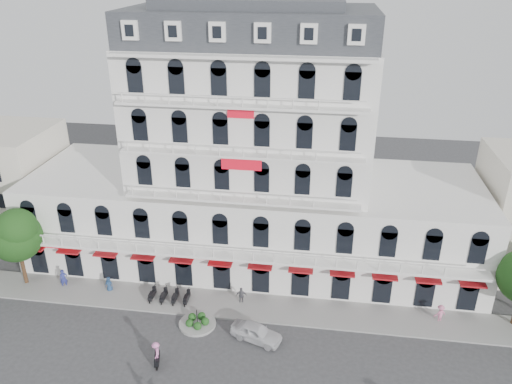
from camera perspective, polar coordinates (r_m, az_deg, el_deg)
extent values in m
plane|color=#38383A|center=(40.12, -4.54, -20.75)|extent=(120.00, 120.00, 0.00)
cube|color=gray|center=(46.63, -2.11, -12.85)|extent=(53.00, 4.00, 0.16)
cube|color=silver|center=(51.70, -0.41, -2.88)|extent=(45.00, 14.00, 9.00)
cube|color=silver|center=(47.55, -0.45, 8.91)|extent=(22.00, 12.00, 13.00)
cube|color=#2D3035|center=(45.98, -0.49, 18.53)|extent=(21.56, 11.76, 3.00)
cube|color=#2D3035|center=(45.80, -0.49, 20.90)|extent=(15.84, 8.64, 0.80)
cube|color=#A6141A|center=(45.84, -1.84, -8.34)|extent=(40.50, 1.00, 0.15)
cube|color=red|center=(42.64, -1.69, 3.41)|extent=(3.50, 0.10, 1.40)
cylinder|color=gray|center=(44.89, -6.71, -14.72)|extent=(3.20, 3.20, 0.24)
cylinder|color=black|center=(44.40, -6.76, -13.95)|extent=(0.08, 0.08, 1.40)
sphere|color=#1E4717|center=(44.53, -5.83, -14.50)|extent=(0.70, 0.70, 0.70)
sphere|color=#1E4717|center=(45.13, -6.24, -13.91)|extent=(0.70, 0.70, 0.70)
sphere|color=#1E4717|center=(45.12, -7.30, -13.98)|extent=(0.70, 0.70, 0.70)
sphere|color=#1E4717|center=(44.52, -7.60, -14.63)|extent=(0.70, 0.70, 0.70)
sphere|color=#1E4717|center=(44.14, -6.70, -14.97)|extent=(0.70, 0.70, 0.70)
cylinder|color=#382314|center=(53.34, -25.05, -7.82)|extent=(0.36, 0.36, 3.74)
sphere|color=#1B3C13|center=(51.72, -25.73, -4.63)|extent=(4.76, 4.76, 4.76)
sphere|color=#1B3C13|center=(50.74, -25.66, -3.76)|extent=(3.74, 3.74, 3.74)
sphere|color=#1B3C13|center=(51.85, -26.06, -3.77)|extent=(3.40, 3.40, 3.40)
imported|color=silver|center=(42.82, 0.03, -15.74)|extent=(4.67, 3.03, 1.48)
cube|color=black|center=(41.57, -11.24, -18.20)|extent=(0.72, 1.54, 0.35)
torus|color=black|center=(41.36, -11.27, -18.99)|extent=(0.27, 0.61, 0.60)
torus|color=black|center=(42.15, -11.16, -17.96)|extent=(0.27, 0.61, 0.60)
imported|color=pink|center=(41.08, -11.33, -17.45)|extent=(0.87, 1.20, 1.67)
imported|color=navy|center=(50.02, -16.46, -10.09)|extent=(0.80, 0.56, 1.56)
imported|color=#515057|center=(46.51, -1.67, -11.76)|extent=(1.05, 0.56, 1.71)
imported|color=pink|center=(47.28, 20.30, -12.90)|extent=(1.25, 0.98, 1.70)
imported|color=navy|center=(51.85, -21.12, -9.23)|extent=(0.85, 0.78, 1.94)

